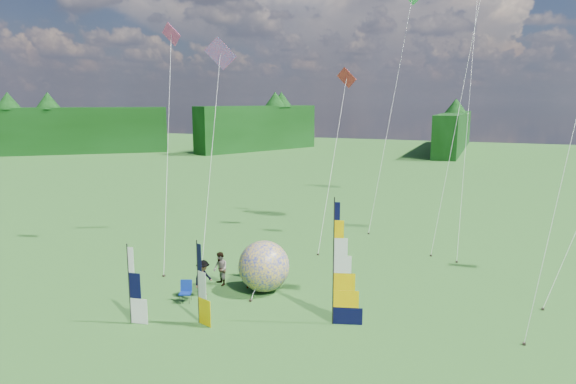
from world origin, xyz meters
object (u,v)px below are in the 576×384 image
at_px(camp_chair, 185,292).
at_px(spectator_a, 250,273).
at_px(feather_banner_main, 333,264).
at_px(spectator_c, 203,278).
at_px(spectator_d, 252,262).
at_px(side_banner_left, 198,283).
at_px(side_banner_far, 129,285).
at_px(bol_inflatable, 264,266).
at_px(spectator_b, 220,269).
at_px(kite_whale, 471,77).

bearing_deg(camp_chair, spectator_a, 34.05).
height_order(feather_banner_main, spectator_c, feather_banner_main).
xyz_separation_m(feather_banner_main, spectator_d, (-6.03, 4.33, -1.91)).
bearing_deg(camp_chair, side_banner_left, -64.70).
xyz_separation_m(side_banner_far, spectator_d, (2.19, 7.54, -0.92)).
height_order(side_banner_left, bol_inflatable, side_banner_left).
xyz_separation_m(spectator_b, camp_chair, (-0.41, -2.70, -0.36)).
bearing_deg(side_banner_far, spectator_c, 63.86).
relative_size(spectator_c, kite_whale, 0.08).
distance_m(side_banner_far, camp_chair, 3.27).
xyz_separation_m(bol_inflatable, spectator_a, (-0.84, 0.12, -0.52)).
relative_size(side_banner_far, spectator_a, 2.21).
bearing_deg(spectator_a, side_banner_left, -128.30).
height_order(spectator_b, spectator_c, spectator_c).
xyz_separation_m(side_banner_far, spectator_c, (1.26, 3.99, -0.82)).
xyz_separation_m(bol_inflatable, camp_chair, (-2.89, -2.80, -0.78)).
height_order(side_banner_far, spectator_b, side_banner_far).
bearing_deg(side_banner_left, spectator_a, 107.47).
distance_m(spectator_d, kite_whale, 19.73).
relative_size(spectator_b, kite_whale, 0.08).
height_order(bol_inflatable, kite_whale, kite_whale).
relative_size(side_banner_left, camp_chair, 3.45).
xyz_separation_m(side_banner_left, spectator_c, (-1.51, 2.86, -0.90)).
height_order(spectator_c, spectator_d, spectator_c).
distance_m(side_banner_far, spectator_b, 5.82).
height_order(side_banner_left, spectator_a, side_banner_left).
bearing_deg(spectator_a, bol_inflatable, -44.21).
relative_size(spectator_b, spectator_d, 1.10).
xyz_separation_m(spectator_a, spectator_b, (-1.63, -0.22, 0.10)).
bearing_deg(side_banner_left, kite_whale, 83.60).
relative_size(side_banner_far, spectator_d, 2.15).
bearing_deg(feather_banner_main, kite_whale, 61.00).
xyz_separation_m(feather_banner_main, spectator_c, (-6.96, 0.77, -1.80)).
relative_size(spectator_d, kite_whale, 0.07).
bearing_deg(camp_chair, spectator_b, 60.34).
relative_size(spectator_c, spectator_d, 1.13).
height_order(side_banner_left, side_banner_far, side_banner_left).
relative_size(spectator_d, camp_chair, 1.53).
height_order(spectator_c, kite_whale, kite_whale).
relative_size(bol_inflatable, kite_whale, 0.12).
relative_size(side_banner_left, spectator_d, 2.25).
height_order(bol_inflatable, spectator_b, bol_inflatable).
relative_size(feather_banner_main, side_banner_far, 1.57).
bearing_deg(spectator_c, side_banner_far, 169.60).
bearing_deg(kite_whale, spectator_d, -139.78).
relative_size(spectator_a, spectator_d, 0.97).
xyz_separation_m(spectator_a, camp_chair, (-2.04, -2.92, -0.26)).
distance_m(side_banner_far, kite_whale, 26.05).
distance_m(bol_inflatable, spectator_b, 2.51).
bearing_deg(spectator_d, bol_inflatable, 145.38).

